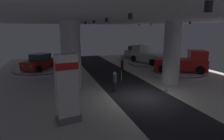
# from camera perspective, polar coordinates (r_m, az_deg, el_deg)

# --- Properties ---
(ground) EXTENTS (24.00, 44.00, 0.06)m
(ground) POSITION_cam_1_polar(r_m,az_deg,el_deg) (14.34, 8.98, -7.98)
(ground) COLOR silver
(ceiling_with_spotlights) EXTENTS (24.00, 44.00, 0.39)m
(ceiling_with_spotlights) POSITION_cam_1_polar(r_m,az_deg,el_deg) (13.48, 9.79, 14.86)
(ceiling_with_spotlights) COLOR silver
(column_right) EXTENTS (1.48, 1.48, 5.50)m
(column_right) POSITION_cam_1_polar(r_m,az_deg,el_deg) (17.94, 17.16, 4.84)
(column_right) COLOR silver
(column_right) RESTS_ON ground
(column_left) EXTENTS (1.60, 1.60, 5.50)m
(column_left) POSITION_cam_1_polar(r_m,az_deg,el_deg) (16.27, -11.93, 4.41)
(column_left) COLOR silver
(column_left) RESTS_ON ground
(brand_sign_pylon) EXTENTS (1.35, 0.84, 3.64)m
(brand_sign_pylon) POSITION_cam_1_polar(r_m,az_deg,el_deg) (10.30, -13.06, -5.05)
(brand_sign_pylon) COLOR slate
(brand_sign_pylon) RESTS_ON ground
(display_platform_deep_right) EXTENTS (5.06, 5.06, 0.36)m
(display_platform_deep_right) POSITION_cam_1_polar(r_m,az_deg,el_deg) (32.35, 6.82, 3.83)
(display_platform_deep_right) COLOR #B7B7BC
(display_platform_deep_right) RESTS_ON ground
(display_car_deep_right) EXTENTS (4.38, 4.07, 1.71)m
(display_car_deep_right) POSITION_cam_1_polar(r_m,az_deg,el_deg) (32.20, 6.83, 5.46)
(display_car_deep_right) COLOR silver
(display_car_deep_right) RESTS_ON display_platform_deep_right
(display_platform_far_right) EXTENTS (5.68, 5.68, 0.24)m
(display_platform_far_right) POSITION_cam_1_polar(r_m,az_deg,el_deg) (27.15, 10.67, 1.95)
(display_platform_far_right) COLOR silver
(display_platform_far_right) RESTS_ON ground
(pickup_truck_far_right) EXTENTS (3.72, 5.66, 2.30)m
(pickup_truck_far_right) POSITION_cam_1_polar(r_m,az_deg,el_deg) (27.22, 10.29, 4.20)
(pickup_truck_far_right) COLOR silver
(pickup_truck_far_right) RESTS_ON display_platform_far_right
(display_platform_mid_right) EXTENTS (5.68, 5.68, 0.29)m
(display_platform_mid_right) POSITION_cam_1_polar(r_m,az_deg,el_deg) (22.39, 19.12, -0.63)
(display_platform_mid_right) COLOR silver
(display_platform_mid_right) RESTS_ON ground
(pickup_truck_mid_right) EXTENTS (5.65, 4.52, 2.30)m
(pickup_truck_mid_right) POSITION_cam_1_polar(r_m,az_deg,el_deg) (22.24, 20.13, 2.00)
(pickup_truck_mid_right) COLOR red
(pickup_truck_mid_right) RESTS_ON display_platform_mid_right
(display_platform_far_left) EXTENTS (5.85, 5.85, 0.35)m
(display_platform_far_left) POSITION_cam_1_polar(r_m,az_deg,el_deg) (23.43, -20.28, -0.08)
(display_platform_far_left) COLOR silver
(display_platform_far_left) RESTS_ON ground
(display_car_far_left) EXTENTS (3.91, 4.46, 1.71)m
(display_car_far_left) POSITION_cam_1_polar(r_m,az_deg,el_deg) (23.29, -20.40, 2.15)
(display_car_far_left) COLOR maroon
(display_car_far_left) RESTS_ON display_platform_far_left
(visitor_walking_near) EXTENTS (0.32, 0.32, 1.59)m
(visitor_walking_near) POSITION_cam_1_polar(r_m,az_deg,el_deg) (15.09, 0.76, -3.08)
(visitor_walking_near) COLOR black
(visitor_walking_near) RESTS_ON ground
(visitor_walking_far) EXTENTS (0.32, 0.32, 1.59)m
(visitor_walking_far) POSITION_cam_1_polar(r_m,az_deg,el_deg) (21.67, 3.02, 1.63)
(visitor_walking_far) COLOR black
(visitor_walking_far) RESTS_ON ground
(stanchion_a) EXTENTS (0.28, 0.28, 1.01)m
(stanchion_a) POSITION_cam_1_polar(r_m,az_deg,el_deg) (18.46, 2.78, -1.95)
(stanchion_a) COLOR #333338
(stanchion_a) RESTS_ON ground
(stanchion_b) EXTENTS (0.28, 0.28, 1.01)m
(stanchion_b) POSITION_cam_1_polar(r_m,az_deg,el_deg) (15.96, 15.66, -4.69)
(stanchion_b) COLOR #333338
(stanchion_b) RESTS_ON ground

